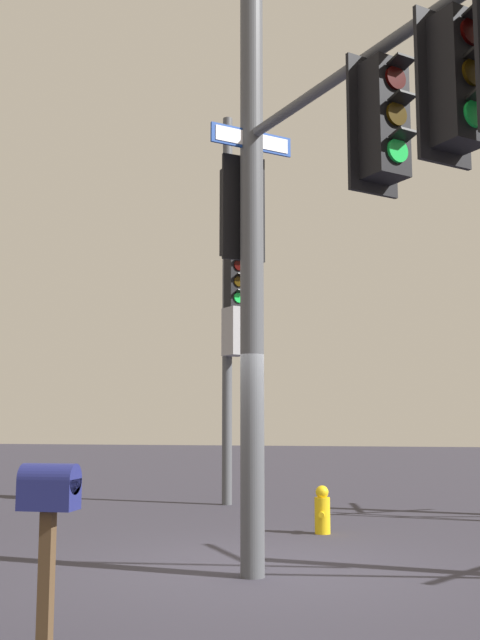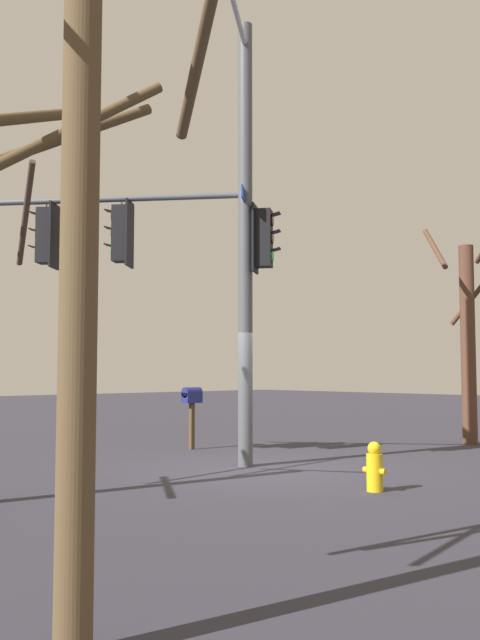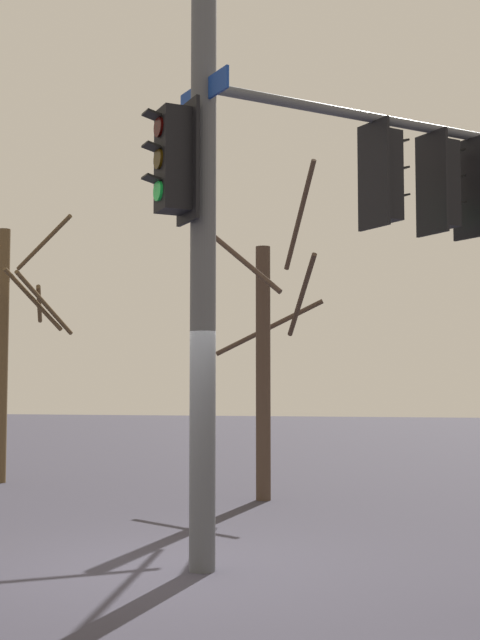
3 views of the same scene
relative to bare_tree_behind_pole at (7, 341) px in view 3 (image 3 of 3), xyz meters
name	(u,v)px [view 3 (image 3 of 3)]	position (x,y,z in m)	size (l,w,h in m)	color
ground_plane	(160,569)	(-5.14, 6.88, -2.76)	(80.00, 80.00, 0.00)	#2F2D38
main_signal_pole_assembly	(289,155)	(-6.42, 6.07, 1.81)	(6.01, 3.77, 8.53)	#4C4F54
bare_tree_behind_pole	(7,341)	(0.00, 0.00, 0.00)	(2.43, 2.46, 5.32)	brown
bare_tree_across_street	(266,354)	(-5.41, 1.45, -0.32)	(1.99, 2.03, 5.66)	#433329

